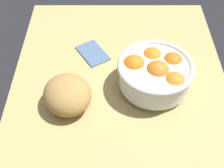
# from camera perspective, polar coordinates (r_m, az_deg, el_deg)

# --- Properties ---
(ground_plane) EXTENTS (0.74, 0.67, 0.03)m
(ground_plane) POSITION_cam_1_polar(r_m,az_deg,el_deg) (1.00, 1.35, 1.96)
(ground_plane) COLOR tan
(fruit_bowl) EXTENTS (0.23, 0.23, 0.11)m
(fruit_bowl) POSITION_cam_1_polar(r_m,az_deg,el_deg) (0.91, 8.10, 2.18)
(fruit_bowl) COLOR white
(fruit_bowl) RESTS_ON ground
(bread_loaf) EXTENTS (0.19, 0.19, 0.09)m
(bread_loaf) POSITION_cam_1_polar(r_m,az_deg,el_deg) (0.88, -8.34, -1.96)
(bread_loaf) COLOR tan
(bread_loaf) RESTS_ON ground
(napkin_folded) EXTENTS (0.14, 0.13, 0.01)m
(napkin_folded) POSITION_cam_1_polar(r_m,az_deg,el_deg) (1.05, -3.61, 5.88)
(napkin_folded) COLOR slate
(napkin_folded) RESTS_ON ground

